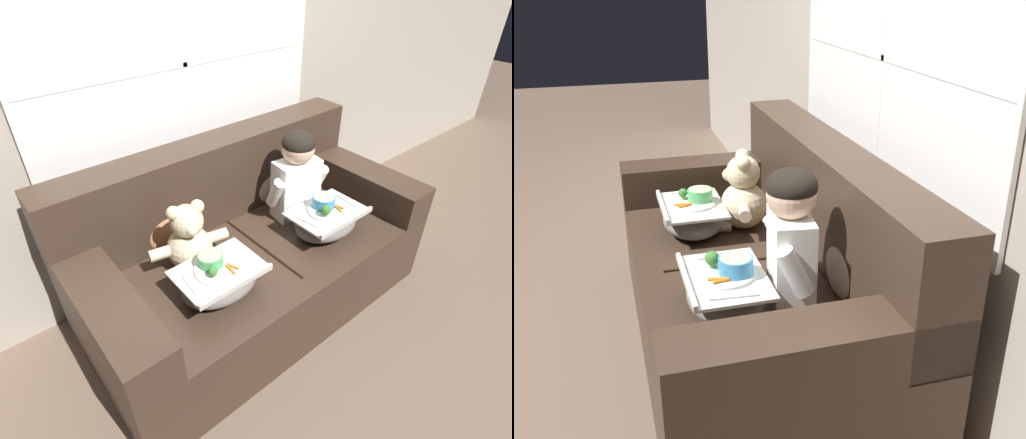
% 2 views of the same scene
% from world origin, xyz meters
% --- Properties ---
extents(ground_plane, '(14.00, 14.00, 0.00)m').
position_xyz_m(ground_plane, '(0.00, 0.00, 0.00)').
color(ground_plane, brown).
extents(wall_back_with_window, '(8.00, 0.08, 2.60)m').
position_xyz_m(wall_back_with_window, '(0.00, 0.61, 1.30)').
color(wall_back_with_window, '#A89E8E').
rests_on(wall_back_with_window, ground_plane).
extents(couch, '(1.89, 0.95, 0.93)m').
position_xyz_m(couch, '(0.00, 0.07, 0.34)').
color(couch, '#38281E').
rests_on(couch, ground_plane).
extents(throw_pillow_behind_child, '(0.33, 0.16, 0.34)m').
position_xyz_m(throw_pillow_behind_child, '(0.36, 0.29, 0.61)').
color(throw_pillow_behind_child, '#C1B293').
rests_on(throw_pillow_behind_child, couch).
extents(throw_pillow_behind_teddy, '(0.34, 0.16, 0.35)m').
position_xyz_m(throw_pillow_behind_teddy, '(-0.36, 0.29, 0.61)').
color(throw_pillow_behind_teddy, '#B2754C').
rests_on(throw_pillow_behind_teddy, couch).
extents(child_figure, '(0.38, 0.20, 0.52)m').
position_xyz_m(child_figure, '(0.36, 0.07, 0.74)').
color(child_figure, white).
rests_on(child_figure, couch).
extents(teddy_bear, '(0.40, 0.29, 0.37)m').
position_xyz_m(teddy_bear, '(-0.36, 0.06, 0.61)').
color(teddy_bear, beige).
rests_on(teddy_bear, couch).
extents(lap_tray_child, '(0.41, 0.29, 0.22)m').
position_xyz_m(lap_tray_child, '(0.36, -0.18, 0.54)').
color(lap_tray_child, slate).
rests_on(lap_tray_child, child_figure).
extents(lap_tray_teddy, '(0.39, 0.29, 0.21)m').
position_xyz_m(lap_tray_teddy, '(-0.36, -0.18, 0.53)').
color(lap_tray_teddy, slate).
rests_on(lap_tray_teddy, teddy_bear).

